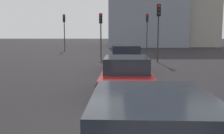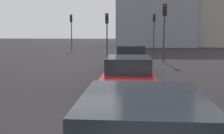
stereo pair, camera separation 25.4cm
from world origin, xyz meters
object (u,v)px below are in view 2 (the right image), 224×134
object	(u,v)px
car_navy_left_lead	(130,59)
traffic_light_far_left	(164,21)
traffic_light_far_right	(107,26)
car_red_left_second	(129,75)
traffic_light_near_left	(154,25)
traffic_light_near_right	(71,25)

from	to	relation	value
car_navy_left_lead	traffic_light_far_left	distance (m)	5.68
traffic_light_far_left	traffic_light_far_right	size ratio (longest dim) A/B	1.11
car_navy_left_lead	car_red_left_second	world-z (taller)	car_navy_left_lead
car_red_left_second	traffic_light_near_left	xyz separation A→B (m)	(20.64, -3.29, 2.43)
car_red_left_second	traffic_light_far_right	size ratio (longest dim) A/B	1.15
traffic_light_near_left	car_red_left_second	bearing A→B (deg)	-0.54
car_navy_left_lead	traffic_light_near_left	world-z (taller)	traffic_light_near_left
traffic_light_near_left	car_navy_left_lead	bearing A→B (deg)	-3.44
traffic_light_far_left	traffic_light_far_right	xyz separation A→B (m)	(3.58, 4.62, -0.31)
traffic_light_near_right	traffic_light_far_left	distance (m)	15.11
car_red_left_second	traffic_light_near_left	world-z (taller)	traffic_light_near_left
car_red_left_second	traffic_light_far_right	distance (m)	14.17
car_navy_left_lead	traffic_light_far_left	xyz separation A→B (m)	(4.35, -2.72, 2.44)
car_navy_left_lead	traffic_light_far_left	bearing A→B (deg)	-34.11
traffic_light_near_left	traffic_light_near_right	xyz separation A→B (m)	(1.43, 9.87, 0.02)
traffic_light_far_left	traffic_light_far_right	world-z (taller)	traffic_light_far_left
car_red_left_second	traffic_light_near_right	bearing A→B (deg)	18.62
car_red_left_second	traffic_light_far_left	world-z (taller)	traffic_light_far_left
car_red_left_second	traffic_light_near_right	distance (m)	23.16
traffic_light_near_right	traffic_light_far_left	world-z (taller)	traffic_light_far_left
traffic_light_near_left	traffic_light_far_right	world-z (taller)	traffic_light_near_left
car_navy_left_lead	traffic_light_near_right	bearing A→B (deg)	20.73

